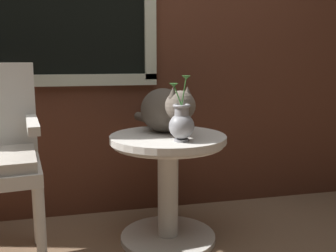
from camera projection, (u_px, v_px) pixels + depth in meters
name	position (u px, v px, depth m)	size (l,w,h in m)	color
back_wall	(123.00, 8.00, 2.37)	(4.00, 0.07, 2.60)	#562D1E
wicker_side_table	(168.00, 171.00, 2.09)	(0.62, 0.62, 0.59)	silver
cat	(166.00, 110.00, 2.11)	(0.31, 0.55, 0.26)	brown
pewter_vase_with_ivy	(182.00, 123.00, 1.90)	(0.13, 0.13, 0.32)	#99999E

